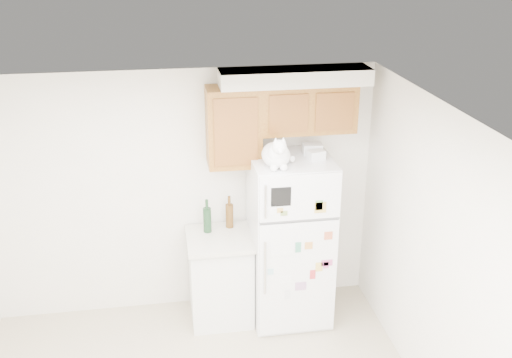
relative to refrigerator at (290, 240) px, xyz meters
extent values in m
cube|color=white|center=(-1.02, 0.39, 0.40)|extent=(3.80, 0.04, 2.50)
cube|color=white|center=(0.88, -1.61, 0.40)|extent=(0.04, 4.00, 2.50)
cube|color=white|center=(-1.02, -1.61, 1.65)|extent=(3.80, 4.00, 0.04)
cube|color=#9A6B21|center=(0.18, 0.22, 1.27)|extent=(0.90, 0.33, 0.45)
cube|color=#9A6B21|center=(-0.52, 0.22, 1.12)|extent=(0.50, 0.33, 0.75)
cube|color=silver|center=(0.06, 0.23, 1.57)|extent=(1.40, 0.37, 0.15)
cube|color=white|center=(0.00, 0.01, 0.00)|extent=(0.76, 0.72, 1.70)
cube|color=white|center=(0.00, -0.36, 0.62)|extent=(0.74, 0.03, 0.44)
cube|color=white|center=(0.00, -0.36, -0.22)|extent=(0.74, 0.03, 1.19)
cube|color=#59595B|center=(0.00, -0.36, 0.40)|extent=(0.74, 0.03, 0.02)
cylinder|color=silver|center=(-0.32, -0.39, 0.62)|extent=(0.02, 0.02, 0.32)
cylinder|color=silver|center=(-0.32, -0.39, -0.05)|extent=(0.02, 0.02, 0.55)
cube|color=black|center=(-0.18, -0.38, 0.65)|extent=(0.18, 0.00, 0.18)
cube|color=white|center=(-0.16, -0.38, 0.20)|extent=(0.22, 0.00, 0.28)
cube|color=#CB873F|center=(0.09, -0.38, 0.14)|extent=(0.08, 0.00, 0.07)
cube|color=#91C4CD|center=(-0.27, -0.38, -0.10)|extent=(0.05, 0.00, 0.06)
cube|color=gold|center=(0.18, -0.38, 0.52)|extent=(0.11, 0.00, 0.10)
cube|color=olive|center=(-0.15, -0.38, 0.49)|extent=(0.06, 0.00, 0.05)
cube|color=#C9509A|center=(0.26, -0.38, -0.08)|extent=(0.05, 0.00, 0.07)
cube|color=white|center=(-0.25, -0.38, 0.53)|extent=(0.06, 0.00, 0.08)
cube|color=#A978A6|center=(0.02, -0.38, -0.29)|extent=(0.11, 0.00, 0.09)
cube|color=gold|center=(-0.19, -0.38, 0.52)|extent=(0.06, 0.00, 0.05)
cube|color=#B74980|center=(0.27, -0.38, -0.06)|extent=(0.11, 0.00, 0.06)
cube|color=#5A8F47|center=(0.17, -0.38, 0.54)|extent=(0.07, 0.00, 0.10)
cube|color=#C43137|center=(0.14, -0.38, -0.17)|extent=(0.05, 0.00, 0.10)
cube|color=#C5603D|center=(0.27, -0.38, 0.23)|extent=(0.08, 0.00, 0.08)
cube|color=gold|center=(0.19, -0.38, -0.10)|extent=(0.07, 0.00, 0.09)
cube|color=white|center=(-0.12, -0.38, -0.20)|extent=(0.11, 0.00, 0.07)
cube|color=silver|center=(-0.10, -0.38, -0.36)|extent=(0.05, 0.00, 0.11)
cube|color=#408E6E|center=(-0.01, -0.38, 0.13)|extent=(0.05, 0.00, 0.10)
cube|color=white|center=(-0.69, 0.07, -0.41)|extent=(0.60, 0.60, 0.88)
cube|color=beige|center=(-0.69, 0.05, 0.05)|extent=(0.64, 0.64, 0.04)
ellipsoid|color=white|center=(-0.18, -0.13, 0.95)|extent=(0.26, 0.34, 0.22)
ellipsoid|color=white|center=(-0.18, -0.23, 1.00)|extent=(0.19, 0.15, 0.21)
sphere|color=white|center=(-0.18, -0.28, 1.08)|extent=(0.13, 0.13, 0.13)
cone|color=white|center=(-0.22, -0.28, 1.14)|extent=(0.04, 0.04, 0.05)
cone|color=white|center=(-0.15, -0.28, 1.14)|extent=(0.04, 0.04, 0.05)
cone|color=#D88C8C|center=(-0.22, -0.29, 1.14)|extent=(0.02, 0.02, 0.03)
cone|color=#D88C8C|center=(-0.15, -0.29, 1.14)|extent=(0.02, 0.02, 0.03)
sphere|color=white|center=(-0.18, -0.33, 1.06)|extent=(0.05, 0.05, 0.05)
sphere|color=white|center=(-0.23, -0.27, 0.88)|extent=(0.07, 0.07, 0.07)
sphere|color=white|center=(-0.14, -0.27, 0.88)|extent=(0.07, 0.07, 0.07)
cylinder|color=white|center=(-0.07, -0.01, 0.88)|extent=(0.16, 0.22, 0.07)
cube|color=white|center=(0.22, 0.12, 0.90)|extent=(0.19, 0.15, 0.10)
cube|color=white|center=(0.21, -0.04, 0.89)|extent=(0.17, 0.15, 0.09)
camera|label=1|loc=(-1.17, -5.07, 2.80)|focal=42.00mm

